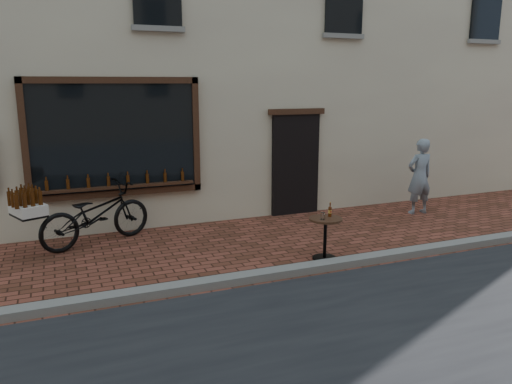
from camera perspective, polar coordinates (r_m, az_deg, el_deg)
name	(u,v)px	position (r m, az deg, el deg)	size (l,w,h in m)	color
ground	(283,281)	(7.48, 3.15, -10.14)	(90.00, 90.00, 0.00)	#4C2618
kerb	(278,273)	(7.62, 2.51, -9.20)	(90.00, 0.25, 0.12)	slate
cargo_bicycle	(94,214)	(9.39, -18.07, -2.42)	(2.48, 1.56, 1.18)	black
bistro_table	(325,230)	(8.28, 7.93, -4.30)	(0.55, 0.55, 0.94)	black
pedestrian	(420,176)	(11.60, 18.19, 1.70)	(0.61, 0.40, 1.68)	gray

